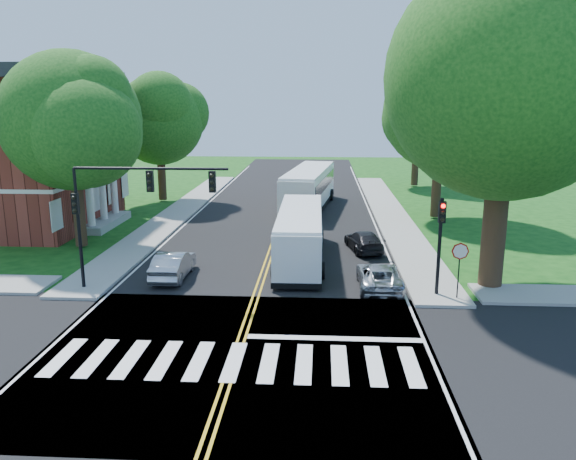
# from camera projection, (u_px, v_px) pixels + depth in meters

# --- Properties ---
(ground) EXTENTS (140.00, 140.00, 0.00)m
(ground) POSITION_uv_depth(u_px,v_px,m) (236.00, 355.00, 19.66)
(ground) COLOR #104010
(ground) RESTS_ON ground
(road) EXTENTS (14.00, 96.00, 0.01)m
(road) POSITION_uv_depth(u_px,v_px,m) (277.00, 235.00, 37.16)
(road) COLOR black
(road) RESTS_ON ground
(cross_road) EXTENTS (60.00, 12.00, 0.01)m
(cross_road) POSITION_uv_depth(u_px,v_px,m) (236.00, 355.00, 19.66)
(cross_road) COLOR black
(cross_road) RESTS_ON ground
(center_line) EXTENTS (0.36, 70.00, 0.01)m
(center_line) POSITION_uv_depth(u_px,v_px,m) (281.00, 222.00, 41.05)
(center_line) COLOR gold
(center_line) RESTS_ON road
(edge_line_w) EXTENTS (0.12, 70.00, 0.01)m
(edge_line_w) POSITION_uv_depth(u_px,v_px,m) (189.00, 221.00, 41.44)
(edge_line_w) COLOR silver
(edge_line_w) RESTS_ON road
(edge_line_e) EXTENTS (0.12, 70.00, 0.01)m
(edge_line_e) POSITION_uv_depth(u_px,v_px,m) (374.00, 223.00, 40.66)
(edge_line_e) COLOR silver
(edge_line_e) RESTS_ON road
(crosswalk) EXTENTS (12.60, 3.00, 0.01)m
(crosswalk) POSITION_uv_depth(u_px,v_px,m) (234.00, 361.00, 19.17)
(crosswalk) COLOR silver
(crosswalk) RESTS_ON road
(stop_bar) EXTENTS (6.60, 0.40, 0.01)m
(stop_bar) POSITION_uv_depth(u_px,v_px,m) (335.00, 338.00, 21.01)
(stop_bar) COLOR silver
(stop_bar) RESTS_ON road
(sidewalk_nw) EXTENTS (2.60, 40.00, 0.15)m
(sidewalk_nw) POSITION_uv_depth(u_px,v_px,m) (179.00, 212.00, 44.43)
(sidewalk_nw) COLOR gray
(sidewalk_nw) RESTS_ON ground
(sidewalk_ne) EXTENTS (2.60, 40.00, 0.15)m
(sidewalk_ne) POSITION_uv_depth(u_px,v_px,m) (390.00, 214.00, 43.47)
(sidewalk_ne) COLOR gray
(sidewalk_ne) RESTS_ON ground
(tree_ne_big) EXTENTS (10.80, 10.80, 14.91)m
(tree_ne_big) POSITION_uv_depth(u_px,v_px,m) (507.00, 79.00, 24.62)
(tree_ne_big) COLOR #2E2112
(tree_ne_big) RESTS_ON ground
(tree_west_near) EXTENTS (8.00, 8.00, 11.40)m
(tree_west_near) POSITION_uv_depth(u_px,v_px,m) (71.00, 121.00, 32.23)
(tree_west_near) COLOR #2E2112
(tree_west_near) RESTS_ON ground
(tree_west_far) EXTENTS (7.60, 7.60, 10.67)m
(tree_west_far) POSITION_uv_depth(u_px,v_px,m) (159.00, 120.00, 47.87)
(tree_west_far) COLOR #2E2112
(tree_west_far) RESTS_ON ground
(tree_east_mid) EXTENTS (8.40, 8.40, 11.93)m
(tree_east_mid) POSITION_uv_depth(u_px,v_px,m) (441.00, 112.00, 40.55)
(tree_east_mid) COLOR #2E2112
(tree_east_mid) RESTS_ON ground
(tree_east_far) EXTENTS (7.20, 7.20, 10.34)m
(tree_east_far) POSITION_uv_depth(u_px,v_px,m) (418.00, 119.00, 56.27)
(tree_east_far) COLOR #2E2112
(tree_east_far) RESTS_ON ground
(signal_nw) EXTENTS (7.15, 0.46, 5.66)m
(signal_nw) POSITION_uv_depth(u_px,v_px,m) (126.00, 199.00, 25.25)
(signal_nw) COLOR black
(signal_nw) RESTS_ON ground
(signal_ne) EXTENTS (0.30, 0.46, 4.40)m
(signal_ne) POSITION_uv_depth(u_px,v_px,m) (440.00, 234.00, 24.78)
(signal_ne) COLOR black
(signal_ne) RESTS_ON ground
(stop_sign) EXTENTS (0.76, 0.08, 2.53)m
(stop_sign) POSITION_uv_depth(u_px,v_px,m) (460.00, 257.00, 24.49)
(stop_sign) COLOR black
(stop_sign) RESTS_ON ground
(bus_lead) EXTENTS (2.72, 10.94, 2.82)m
(bus_lead) POSITION_uv_depth(u_px,v_px,m) (300.00, 234.00, 30.96)
(bus_lead) COLOR silver
(bus_lead) RESTS_ON road
(bus_follow) EXTENTS (4.33, 12.80, 3.25)m
(bus_follow) POSITION_uv_depth(u_px,v_px,m) (309.00, 188.00, 45.78)
(bus_follow) COLOR silver
(bus_follow) RESTS_ON road
(hatchback) EXTENTS (1.45, 4.12, 1.36)m
(hatchback) POSITION_uv_depth(u_px,v_px,m) (173.00, 265.00, 28.04)
(hatchback) COLOR #A8AAAF
(hatchback) RESTS_ON road
(suv) EXTENTS (1.98, 4.28, 1.19)m
(suv) POSITION_uv_depth(u_px,v_px,m) (379.00, 276.00, 26.51)
(suv) COLOR #AFB1B6
(suv) RESTS_ON road
(dark_sedan) EXTENTS (2.39, 4.30, 1.18)m
(dark_sedan) POSITION_uv_depth(u_px,v_px,m) (364.00, 241.00, 33.11)
(dark_sedan) COLOR black
(dark_sedan) RESTS_ON road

